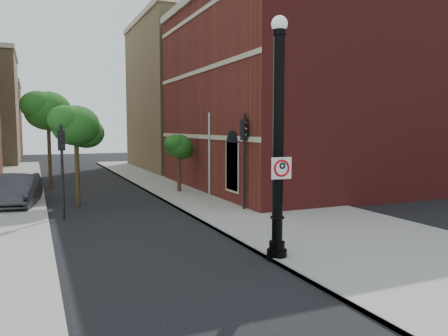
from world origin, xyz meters
name	(u,v)px	position (x,y,z in m)	size (l,w,h in m)	color
ground	(207,268)	(0.00, 0.00, 0.00)	(120.00, 120.00, 0.00)	black
sidewalk_right	(242,200)	(6.00, 10.00, 0.06)	(8.00, 60.00, 0.12)	gray
curb_edge	(173,205)	(2.05, 10.00, 0.07)	(0.10, 60.00, 0.14)	gray
brick_wall_building	(343,97)	(16.00, 14.00, 6.26)	(22.30, 16.30, 12.50)	maroon
bg_building_tan_b	(245,99)	(16.00, 30.00, 7.00)	(22.00, 14.00, 14.00)	#9B7D54
lamppost	(278,150)	(2.25, -0.15, 3.38)	(0.62, 0.62, 7.32)	black
no_parking_sign	(281,168)	(2.27, -0.33, 2.86)	(0.65, 0.10, 0.65)	white
parked_car	(18,190)	(-5.31, 13.25, 0.83)	(1.76, 5.04, 1.66)	#2A2A2F
traffic_signal_left	(62,156)	(-3.35, 8.87, 2.82)	(0.30, 0.36, 4.18)	black
traffic_signal_right	(244,146)	(4.80, 7.29, 3.20)	(0.36, 0.41, 4.74)	black
utility_pole	(209,162)	(3.33, 8.17, 2.39)	(0.10, 0.10, 4.77)	#999999
street_tree_a	(76,127)	(-2.41, 12.27, 4.10)	(2.88, 2.61, 5.19)	#342415
street_tree_b	(49,112)	(-3.48, 19.96, 5.09)	(3.58, 3.23, 6.44)	#342415
street_tree_c	(179,147)	(3.75, 14.25, 2.85)	(2.02, 1.82, 3.64)	#342415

